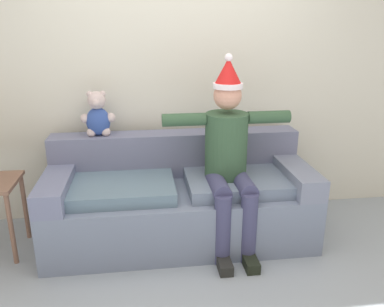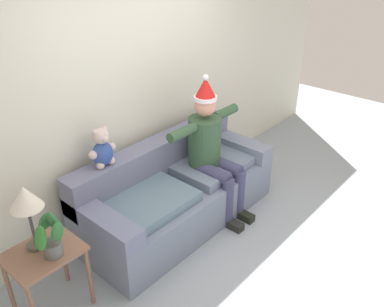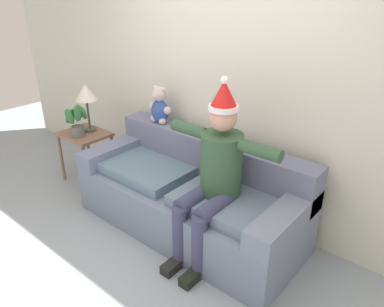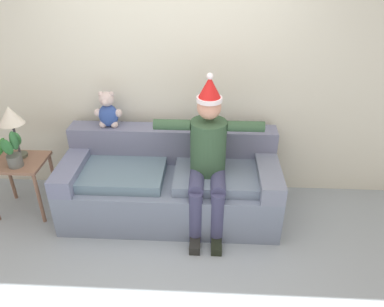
{
  "view_description": "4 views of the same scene",
  "coord_description": "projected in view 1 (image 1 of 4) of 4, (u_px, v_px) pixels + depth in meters",
  "views": [
    {
      "loc": [
        -0.29,
        -1.99,
        1.75
      ],
      "look_at": [
        0.1,
        0.93,
        0.77
      ],
      "focal_mm": 36.7,
      "sensor_mm": 36.0,
      "label": 1
    },
    {
      "loc": [
        -2.5,
        -1.42,
        2.69
      ],
      "look_at": [
        0.05,
        0.84,
        0.84
      ],
      "focal_mm": 37.51,
      "sensor_mm": 36.0,
      "label": 2
    },
    {
      "loc": [
        1.9,
        -1.23,
        2.14
      ],
      "look_at": [
        0.13,
        0.88,
        0.87
      ],
      "focal_mm": 34.21,
      "sensor_mm": 36.0,
      "label": 3
    },
    {
      "loc": [
        0.38,
        -2.1,
        2.48
      ],
      "look_at": [
        0.23,
        0.79,
        0.83
      ],
      "focal_mm": 34.36,
      "sensor_mm": 36.0,
      "label": 4
    }
  ],
  "objects": [
    {
      "name": "person_seated",
      "position": [
        229.0,
        153.0,
        3.07
      ],
      "size": [
        1.02,
        0.77,
        1.53
      ],
      "color": "#325237",
      "rests_on": "ground_plane"
    },
    {
      "name": "couch",
      "position": [
        179.0,
        199.0,
        3.32
      ],
      "size": [
        2.15,
        0.89,
        0.84
      ],
      "color": "slate",
      "rests_on": "ground_plane"
    },
    {
      "name": "teddy_bear",
      "position": [
        98.0,
        116.0,
        3.28
      ],
      "size": [
        0.29,
        0.17,
        0.38
      ],
      "color": "#304C99",
      "rests_on": "couch"
    },
    {
      "name": "back_wall",
      "position": [
        172.0,
        70.0,
        3.49
      ],
      "size": [
        7.0,
        0.1,
        2.7
      ],
      "primitive_type": "cube",
      "color": "beige",
      "rests_on": "ground_plane"
    }
  ]
}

